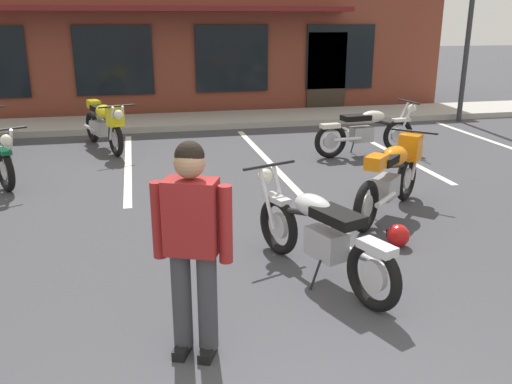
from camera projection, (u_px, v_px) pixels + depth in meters
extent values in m
plane|color=#3D3D42|center=(235.00, 238.00, 6.42)|extent=(80.00, 80.00, 0.00)
cube|color=#A8A59E|center=(181.00, 121.00, 13.21)|extent=(22.00, 1.80, 0.14)
cube|color=brown|center=(166.00, 43.00, 16.48)|extent=(14.98, 5.69, 3.48)
cube|color=black|center=(114.00, 61.00, 13.58)|extent=(1.92, 0.06, 1.70)
cube|color=black|center=(232.00, 59.00, 14.20)|extent=(1.92, 0.06, 1.70)
cube|color=black|center=(340.00, 57.00, 14.82)|extent=(1.92, 0.06, 1.70)
cube|color=#33281E|center=(327.00, 72.00, 14.86)|extent=(1.10, 0.06, 2.10)
cube|color=maroon|center=(173.00, 9.00, 13.13)|extent=(8.99, 0.90, 0.12)
cube|color=silver|center=(128.00, 164.00, 9.63)|extent=(0.12, 4.80, 0.01)
cube|color=silver|center=(264.00, 157.00, 10.14)|extent=(0.12, 4.80, 0.01)
cube|color=silver|center=(387.00, 150.00, 10.65)|extent=(0.12, 4.80, 0.01)
cube|color=silver|center=(499.00, 144.00, 11.17)|extent=(0.12, 4.80, 0.01)
torus|color=black|center=(373.00, 276.00, 4.77)|extent=(0.32, 0.63, 0.64)
cylinder|color=#B7B7BC|center=(373.00, 276.00, 4.77)|extent=(0.16, 0.29, 0.29)
torus|color=black|center=(278.00, 226.00, 5.92)|extent=(0.32, 0.63, 0.64)
cylinder|color=#B7B7BC|center=(278.00, 226.00, 5.92)|extent=(0.16, 0.29, 0.29)
cylinder|color=silver|center=(266.00, 197.00, 5.85)|extent=(0.16, 0.32, 0.66)
cylinder|color=silver|center=(280.00, 194.00, 5.94)|extent=(0.16, 0.32, 0.66)
cylinder|color=black|center=(269.00, 165.00, 5.86)|extent=(0.63, 0.26, 0.03)
sphere|color=silver|center=(265.00, 176.00, 5.97)|extent=(0.22, 0.22, 0.17)
cube|color=silver|center=(277.00, 199.00, 5.86)|extent=(0.26, 0.39, 0.06)
cube|color=#9E9EA3|center=(326.00, 243.00, 5.25)|extent=(0.37, 0.46, 0.28)
cylinder|color=silver|center=(364.00, 257.00, 5.04)|extent=(0.26, 0.54, 0.07)
cylinder|color=black|center=(314.00, 214.00, 5.34)|extent=(0.39, 0.90, 0.26)
ellipsoid|color=silver|center=(313.00, 206.00, 5.33)|extent=(0.41, 0.54, 0.22)
cube|color=black|center=(337.00, 217.00, 5.04)|extent=(0.45, 0.59, 0.10)
cube|color=silver|center=(377.00, 247.00, 4.67)|extent=(0.28, 0.39, 0.08)
cylinder|color=black|center=(315.00, 275.00, 5.18)|extent=(0.13, 0.07, 0.29)
torus|color=black|center=(331.00, 141.00, 9.97)|extent=(0.65, 0.18, 0.64)
cylinder|color=#B7B7BC|center=(331.00, 141.00, 9.97)|extent=(0.29, 0.10, 0.29)
torus|color=black|center=(398.00, 135.00, 10.43)|extent=(0.65, 0.18, 0.64)
cylinder|color=#B7B7BC|center=(398.00, 135.00, 10.43)|extent=(0.29, 0.10, 0.29)
cylinder|color=silver|center=(401.00, 118.00, 10.44)|extent=(0.33, 0.08, 0.66)
cylinder|color=silver|center=(406.00, 119.00, 10.28)|extent=(0.33, 0.08, 0.66)
cylinder|color=black|center=(409.00, 102.00, 10.29)|extent=(0.11, 0.66, 0.03)
sphere|color=silver|center=(412.00, 109.00, 10.36)|extent=(0.19, 0.19, 0.17)
cube|color=beige|center=(401.00, 120.00, 10.35)|extent=(0.37, 0.18, 0.06)
cube|color=#9E9EA3|center=(361.00, 134.00, 10.15)|extent=(0.43, 0.29, 0.28)
cylinder|color=silver|center=(347.00, 139.00, 9.92)|extent=(0.55, 0.14, 0.07)
cylinder|color=black|center=(372.00, 121.00, 10.14)|extent=(0.94, 0.18, 0.26)
ellipsoid|color=beige|center=(373.00, 117.00, 10.12)|extent=(0.51, 0.32, 0.22)
cube|color=black|center=(356.00, 118.00, 10.01)|extent=(0.55, 0.34, 0.10)
cube|color=beige|center=(330.00, 126.00, 9.88)|extent=(0.38, 0.20, 0.08)
cylinder|color=black|center=(353.00, 146.00, 10.37)|extent=(0.04, 0.14, 0.29)
torus|color=black|center=(92.00, 127.00, 11.25)|extent=(0.32, 0.63, 0.64)
cylinder|color=#B7B7BC|center=(92.00, 127.00, 11.25)|extent=(0.16, 0.29, 0.29)
torus|color=black|center=(116.00, 139.00, 10.10)|extent=(0.32, 0.63, 0.64)
cylinder|color=#B7B7BC|center=(116.00, 139.00, 10.10)|extent=(0.16, 0.29, 0.29)
cylinder|color=silver|center=(121.00, 123.00, 9.96)|extent=(0.15, 0.32, 0.66)
cylinder|color=silver|center=(112.00, 124.00, 9.87)|extent=(0.15, 0.32, 0.66)
cylinder|color=black|center=(116.00, 106.00, 9.76)|extent=(0.63, 0.26, 0.03)
sphere|color=silver|center=(119.00, 115.00, 9.73)|extent=(0.22, 0.22, 0.17)
cube|color=yellow|center=(115.00, 124.00, 9.97)|extent=(0.26, 0.39, 0.06)
cube|color=#9E9EA3|center=(102.00, 128.00, 10.71)|extent=(0.36, 0.46, 0.28)
cylinder|color=silver|center=(89.00, 128.00, 10.95)|extent=(0.26, 0.54, 0.07)
cylinder|color=black|center=(104.00, 117.00, 10.48)|extent=(0.39, 0.90, 0.26)
ellipsoid|color=yellow|center=(104.00, 112.00, 10.41)|extent=(0.46, 0.59, 0.26)
cube|color=yellow|center=(115.00, 116.00, 9.92)|extent=(0.35, 0.32, 0.36)
cube|color=black|center=(99.00, 108.00, 10.67)|extent=(0.36, 0.46, 0.10)
cube|color=yellow|center=(94.00, 104.00, 10.90)|extent=(0.30, 0.37, 0.16)
cylinder|color=black|center=(111.00, 139.00, 10.94)|extent=(0.13, 0.07, 0.29)
torus|color=black|center=(366.00, 207.00, 6.51)|extent=(0.53, 0.52, 0.64)
cylinder|color=#B7B7BC|center=(366.00, 207.00, 6.51)|extent=(0.25, 0.24, 0.29)
torus|color=black|center=(406.00, 178.00, 7.66)|extent=(0.53, 0.52, 0.64)
cylinder|color=#B7B7BC|center=(406.00, 178.00, 7.66)|extent=(0.25, 0.24, 0.29)
cylinder|color=silver|center=(404.00, 154.00, 7.68)|extent=(0.26, 0.26, 0.66)
cylinder|color=silver|center=(417.00, 156.00, 7.59)|extent=(0.26, 0.26, 0.66)
cylinder|color=black|center=(414.00, 131.00, 7.60)|extent=(0.48, 0.50, 0.03)
sphere|color=silver|center=(415.00, 140.00, 7.71)|extent=(0.24, 0.24, 0.17)
cube|color=orange|center=(409.00, 157.00, 7.60)|extent=(0.36, 0.35, 0.06)
cube|color=#9E9EA3|center=(386.00, 187.00, 7.00)|extent=(0.45, 0.45, 0.28)
cylinder|color=silver|center=(386.00, 199.00, 6.64)|extent=(0.44, 0.43, 0.07)
cylinder|color=black|center=(393.00, 166.00, 7.08)|extent=(0.72, 0.70, 0.26)
ellipsoid|color=orange|center=(395.00, 156.00, 7.08)|extent=(0.58, 0.58, 0.26)
cube|color=orange|center=(410.00, 147.00, 7.56)|extent=(0.37, 0.37, 0.36)
cube|color=black|center=(385.00, 160.00, 6.80)|extent=(0.45, 0.45, 0.10)
cube|color=orange|center=(376.00, 162.00, 6.55)|extent=(0.37, 0.37, 0.16)
cylinder|color=black|center=(369.00, 205.00, 7.12)|extent=(0.11, 0.11, 0.29)
torus|color=black|center=(5.00, 171.00, 8.04)|extent=(0.39, 0.61, 0.64)
cylinder|color=#B7B7BC|center=(5.00, 171.00, 8.04)|extent=(0.19, 0.28, 0.29)
cylinder|color=silver|center=(11.00, 150.00, 7.93)|extent=(0.19, 0.31, 0.66)
cylinder|color=black|center=(3.00, 130.00, 7.71)|extent=(0.60, 0.34, 0.03)
sphere|color=silver|center=(6.00, 140.00, 7.70)|extent=(0.23, 0.23, 0.17)
cube|color=#0F4C2D|center=(3.00, 151.00, 7.92)|extent=(0.29, 0.38, 0.06)
cylinder|color=black|center=(1.00, 168.00, 8.83)|extent=(0.13, 0.09, 0.29)
cylinder|color=black|center=(0.00, 141.00, 10.81)|extent=(0.14, 0.06, 0.29)
cube|color=black|center=(208.00, 352.00, 4.17)|extent=(0.18, 0.26, 0.08)
cube|color=black|center=(183.00, 349.00, 4.20)|extent=(0.18, 0.26, 0.08)
cylinder|color=#38383D|center=(207.00, 300.00, 4.08)|extent=(0.20, 0.20, 0.80)
cylinder|color=#38383D|center=(182.00, 298.00, 4.11)|extent=(0.20, 0.20, 0.80)
cube|color=maroon|center=(191.00, 217.00, 3.89)|extent=(0.44, 0.35, 0.56)
cylinder|color=maroon|center=(226.00, 224.00, 3.86)|extent=(0.13, 0.13, 0.58)
cylinder|color=maroon|center=(158.00, 220.00, 3.94)|extent=(0.13, 0.13, 0.58)
sphere|color=#A07556|center=(189.00, 163.00, 3.77)|extent=(0.29, 0.29, 0.22)
sphere|color=black|center=(189.00, 156.00, 3.76)|extent=(0.27, 0.27, 0.21)
sphere|color=#B71414|center=(398.00, 236.00, 6.15)|extent=(0.26, 0.26, 0.26)
cube|color=black|center=(394.00, 233.00, 6.25)|extent=(0.18, 0.03, 0.09)
cylinder|color=#2D2D33|center=(470.00, 23.00, 12.90)|extent=(0.12, 0.12, 4.69)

